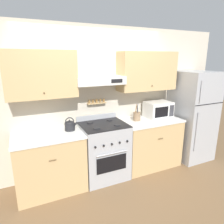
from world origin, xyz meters
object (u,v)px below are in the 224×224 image
Objects in this scene: utensil_crock at (137,116)px; tea_kettle at (70,125)px; refrigerator at (192,116)px; microwave at (158,110)px; stove_range at (104,150)px.

tea_kettle is at bearing -180.00° from utensil_crock.
microwave is at bearing 169.89° from refrigerator.
utensil_crock reaches higher than stove_range.
stove_range is at bearing 178.45° from refrigerator.
utensil_crock is (1.23, 0.00, -0.00)m from tea_kettle.
stove_range is 3.39× the size of utensil_crock.
utensil_crock is (0.68, 0.06, 0.52)m from stove_range.
stove_range is 1.97m from refrigerator.
refrigerator is 8.41× the size of tea_kettle.
stove_range is 0.86m from utensil_crock.
stove_range is at bearing -176.00° from microwave.
stove_range is 0.59× the size of refrigerator.
refrigerator is 0.78m from microwave.
microwave is (-0.75, 0.13, 0.18)m from refrigerator.
refrigerator reaches higher than microwave.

